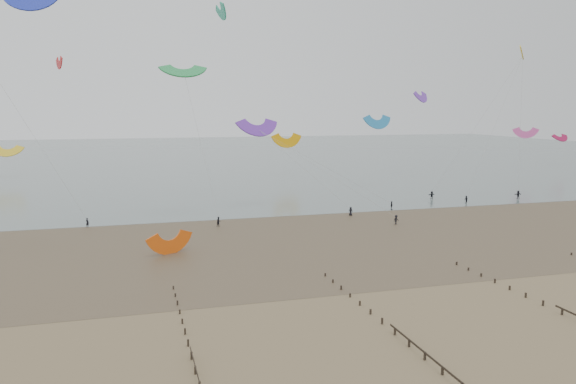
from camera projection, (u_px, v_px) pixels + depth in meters
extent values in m
plane|color=brown|center=(328.00, 314.00, 55.04)|extent=(500.00, 500.00, 0.00)
plane|color=#475654|center=(172.00, 155.00, 245.28)|extent=(500.00, 500.00, 0.00)
plane|color=#473A28|center=(252.00, 237.00, 88.33)|extent=(500.00, 500.00, 0.00)
ellipsoid|color=slate|center=(135.00, 268.00, 71.08)|extent=(23.60, 14.36, 0.01)
ellipsoid|color=slate|center=(318.00, 229.00, 94.44)|extent=(33.64, 18.32, 0.01)
ellipsoid|color=slate|center=(516.00, 227.00, 95.78)|extent=(19.65, 13.67, 0.01)
cube|color=black|center=(195.00, 370.00, 42.59)|extent=(0.16, 0.16, 0.68)
cube|color=black|center=(192.00, 356.00, 45.09)|extent=(0.16, 0.16, 0.65)
cube|color=black|center=(188.00, 343.00, 47.60)|extent=(0.16, 0.16, 0.62)
cube|color=black|center=(185.00, 332.00, 50.10)|extent=(0.16, 0.16, 0.59)
cube|color=black|center=(182.00, 321.00, 52.61)|extent=(0.16, 0.16, 0.57)
cube|color=black|center=(180.00, 312.00, 55.11)|extent=(0.16, 0.16, 0.54)
cube|color=black|center=(177.00, 303.00, 57.62)|extent=(0.16, 0.16, 0.51)
cube|color=black|center=(175.00, 295.00, 60.12)|extent=(0.16, 0.16, 0.48)
cube|color=black|center=(173.00, 288.00, 62.63)|extent=(0.16, 0.16, 0.45)
cube|color=black|center=(442.00, 371.00, 42.46)|extent=(0.16, 0.16, 0.74)
cube|color=black|center=(425.00, 356.00, 44.96)|extent=(0.16, 0.16, 0.71)
cube|color=black|center=(409.00, 344.00, 47.47)|extent=(0.16, 0.16, 0.68)
cube|color=black|center=(395.00, 332.00, 49.97)|extent=(0.16, 0.16, 0.65)
cube|color=black|center=(382.00, 321.00, 52.48)|extent=(0.16, 0.16, 0.62)
cube|color=black|center=(371.00, 312.00, 54.98)|extent=(0.16, 0.16, 0.59)
cube|color=black|center=(360.00, 303.00, 57.49)|extent=(0.16, 0.16, 0.57)
cube|color=black|center=(350.00, 295.00, 60.00)|extent=(0.16, 0.16, 0.54)
cube|color=black|center=(341.00, 288.00, 62.50)|extent=(0.16, 0.16, 0.51)
cube|color=black|center=(333.00, 281.00, 65.01)|extent=(0.16, 0.16, 0.48)
cube|color=black|center=(325.00, 275.00, 67.51)|extent=(0.16, 0.16, 0.45)
cube|color=black|center=(562.00, 312.00, 54.86)|extent=(0.16, 0.16, 0.65)
cube|color=black|center=(543.00, 303.00, 57.36)|extent=(0.16, 0.16, 0.62)
cube|color=black|center=(526.00, 295.00, 59.87)|extent=(0.16, 0.16, 0.59)
cube|color=black|center=(510.00, 288.00, 62.37)|extent=(0.16, 0.16, 0.57)
cube|color=black|center=(495.00, 281.00, 64.88)|extent=(0.16, 0.16, 0.54)
cube|color=black|center=(481.00, 275.00, 67.38)|extent=(0.16, 0.16, 0.51)
cube|color=black|center=(468.00, 269.00, 69.89)|extent=(0.16, 0.16, 0.48)
cube|color=black|center=(457.00, 264.00, 72.39)|extent=(0.16, 0.16, 0.45)
cube|color=black|center=(571.00, 254.00, 77.28)|extent=(0.16, 0.16, 0.45)
imported|color=black|center=(87.00, 223.00, 95.46)|extent=(0.70, 0.65, 1.62)
imported|color=black|center=(466.00, 200.00, 119.64)|extent=(0.71, 0.86, 1.64)
imported|color=black|center=(351.00, 211.00, 105.87)|extent=(0.96, 0.91, 1.65)
imported|color=black|center=(432.00, 195.00, 125.34)|extent=(1.69, 0.65, 1.79)
imported|color=black|center=(396.00, 220.00, 97.79)|extent=(1.20, 0.89, 1.66)
imported|color=black|center=(219.00, 222.00, 96.00)|extent=(0.99, 0.89, 1.68)
imported|color=black|center=(392.00, 206.00, 111.78)|extent=(0.84, 1.13, 1.78)
imported|color=black|center=(518.00, 195.00, 125.65)|extent=(1.73, 0.57, 1.85)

